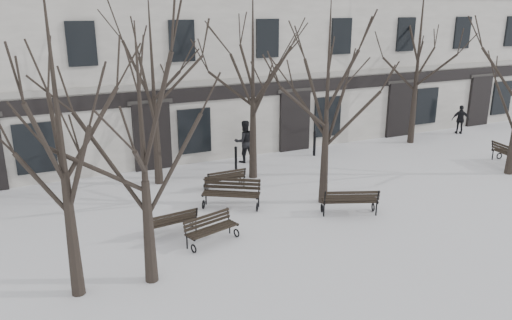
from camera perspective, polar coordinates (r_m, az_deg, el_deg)
ground at (r=16.57m, az=7.52°, el=-7.09°), size 100.00×100.00×0.00m
building at (r=26.92m, az=-7.61°, el=14.32°), size 40.40×10.20×11.40m
tree_0 at (r=11.78m, az=-21.84°, el=5.91°), size 5.27×5.27×7.53m
tree_1 at (r=11.99m, az=-12.95°, el=3.60°), size 4.52×4.52×6.46m
tree_2 at (r=17.13m, az=8.22°, el=8.99°), size 4.91×4.91×7.02m
tree_4 at (r=19.31m, az=-11.80°, el=10.78°), size 5.31×5.31×7.59m
tree_5 at (r=19.62m, az=-0.36°, el=11.74°), size 5.51×5.51×7.87m
tree_6 at (r=26.35m, az=18.28°, el=13.48°), size 6.13×6.13×8.75m
bench_0 at (r=15.02m, az=-5.17°, el=-7.75°), size 1.75×1.02×0.84m
bench_1 at (r=15.64m, az=-9.62°, el=-6.94°), size 1.66×0.75×0.81m
bench_2 at (r=17.13m, az=10.67°, el=-4.55°), size 1.97×1.34×0.95m
bench_3 at (r=17.47m, az=-2.84°, el=-3.73°), size 2.03×1.67×1.00m
bench_4 at (r=19.27m, az=-3.56°, el=-2.07°), size 1.61×0.60×0.80m
bench_5 at (r=24.79m, az=27.01°, el=0.61°), size 1.01×1.95×0.94m
bollard_a at (r=21.56m, az=-2.32°, el=0.35°), size 0.13×0.13×1.02m
bollard_b at (r=23.64m, az=6.70°, el=2.00°), size 0.15×0.15×1.20m
pedestrian_b at (r=22.71m, az=-1.32°, el=-0.20°), size 0.98×0.79×1.92m
pedestrian_c at (r=30.01m, az=22.17°, el=2.81°), size 1.00×0.83×1.60m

